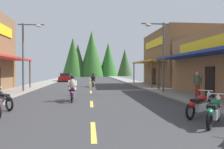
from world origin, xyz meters
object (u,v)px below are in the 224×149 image
(streetlamp_right, at_px, (159,47))
(parked_car_curbside, at_px, (66,77))
(motorcycle_parked_right_3, at_px, (200,105))
(motorcycle_parked_left_4, at_px, (2,99))
(rider_cruising_lead, at_px, (72,90))
(rider_cruising_trailing, at_px, (93,81))
(streetlamp_left, at_px, (27,47))
(motorcycle_parked_right_2, at_px, (214,111))
(pedestrian_browsing, at_px, (198,83))

(streetlamp_right, relative_size, parked_car_curbside, 1.27)
(motorcycle_parked_right_3, relative_size, motorcycle_parked_left_4, 1.10)
(motorcycle_parked_left_4, distance_m, rider_cruising_lead, 4.05)
(motorcycle_parked_right_3, bearing_deg, rider_cruising_trailing, 66.14)
(rider_cruising_trailing, bearing_deg, streetlamp_left, 141.52)
(streetlamp_left, bearing_deg, rider_cruising_trailing, 47.67)
(streetlamp_left, distance_m, motorcycle_parked_right_2, 15.84)
(streetlamp_right, bearing_deg, parked_car_curbside, 113.42)
(streetlamp_left, bearing_deg, pedestrian_browsing, -24.68)
(motorcycle_parked_right_2, bearing_deg, rider_cruising_trailing, 51.07)
(streetlamp_right, bearing_deg, pedestrian_browsing, -64.00)
(motorcycle_parked_left_4, bearing_deg, motorcycle_parked_right_3, -153.61)
(streetlamp_left, distance_m, rider_cruising_lead, 7.79)
(streetlamp_left, height_order, motorcycle_parked_right_3, streetlamp_left)
(streetlamp_right, height_order, rider_cruising_trailing, streetlamp_right)
(motorcycle_parked_right_3, height_order, parked_car_curbside, parked_car_curbside)
(streetlamp_left, bearing_deg, motorcycle_parked_right_3, -49.18)
(rider_cruising_trailing, relative_size, parked_car_curbside, 0.49)
(motorcycle_parked_right_2, height_order, parked_car_curbside, parked_car_curbside)
(streetlamp_right, distance_m, rider_cruising_trailing, 10.29)
(rider_cruising_trailing, xyz_separation_m, pedestrian_browsing, (6.53, -11.70, 0.39))
(motorcycle_parked_right_3, xyz_separation_m, rider_cruising_trailing, (-3.92, 17.14, 0.17))
(motorcycle_parked_right_2, xyz_separation_m, motorcycle_parked_right_3, (0.19, 1.37, 0.00))
(streetlamp_right, height_order, motorcycle_parked_right_3, streetlamp_right)
(streetlamp_left, xyz_separation_m, streetlamp_right, (10.55, -2.36, -0.12))
(motorcycle_parked_right_3, bearing_deg, streetlamp_right, 46.35)
(motorcycle_parked_left_4, bearing_deg, motorcycle_parked_right_2, -162.14)
(pedestrian_browsing, bearing_deg, streetlamp_right, -108.41)
(motorcycle_parked_right_2, relative_size, motorcycle_parked_right_3, 0.96)
(motorcycle_parked_right_3, distance_m, motorcycle_parked_left_4, 8.88)
(motorcycle_parked_left_4, xyz_separation_m, rider_cruising_trailing, (4.57, 14.52, 0.17))
(parked_car_curbside, bearing_deg, rider_cruising_lead, -170.71)
(motorcycle_parked_right_3, bearing_deg, rider_cruising_lead, 99.15)
(streetlamp_right, distance_m, motorcycle_parked_right_2, 10.59)
(parked_car_curbside, bearing_deg, motorcycle_parked_right_2, -162.95)
(streetlamp_right, height_order, motorcycle_parked_right_2, streetlamp_right)
(streetlamp_right, relative_size, pedestrian_browsing, 3.12)
(streetlamp_right, distance_m, pedestrian_browsing, 4.45)
(motorcycle_parked_right_2, bearing_deg, streetlamp_left, 76.66)
(rider_cruising_lead, distance_m, parked_car_curbside, 25.08)
(motorcycle_parked_right_3, bearing_deg, streetlamp_left, 94.08)
(pedestrian_browsing, bearing_deg, rider_cruising_trailing, -105.24)
(motorcycle_parked_left_4, xyz_separation_m, parked_car_curbside, (0.23, 27.50, 0.20))
(rider_cruising_lead, bearing_deg, rider_cruising_trailing, -9.24)
(streetlamp_right, relative_size, motorcycle_parked_right_3, 3.13)
(rider_cruising_trailing, bearing_deg, pedestrian_browsing, -146.98)
(motorcycle_parked_right_3, distance_m, parked_car_curbside, 31.23)
(motorcycle_parked_right_3, height_order, rider_cruising_trailing, rider_cruising_trailing)
(streetlamp_left, distance_m, motorcycle_parked_left_4, 9.07)
(pedestrian_browsing, distance_m, parked_car_curbside, 26.97)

